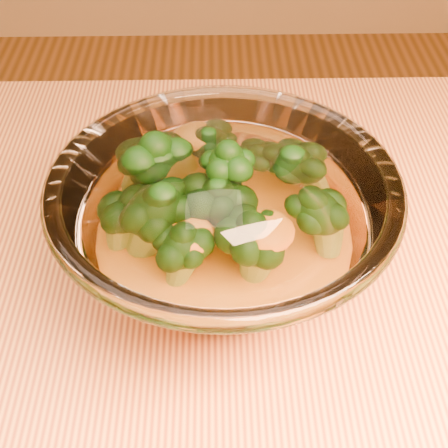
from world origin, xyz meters
name	(u,v)px	position (x,y,z in m)	size (l,w,h in m)	color
table	(231,448)	(0.00, 0.00, 0.65)	(1.20, 0.80, 0.75)	gold
glass_bowl	(224,229)	(0.00, 0.09, 0.81)	(0.25, 0.25, 0.11)	white
cheese_sauce	(224,251)	(0.00, 0.09, 0.78)	(0.13, 0.13, 0.04)	orange
broccoli_heap	(216,199)	(-0.01, 0.11, 0.82)	(0.17, 0.15, 0.08)	black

